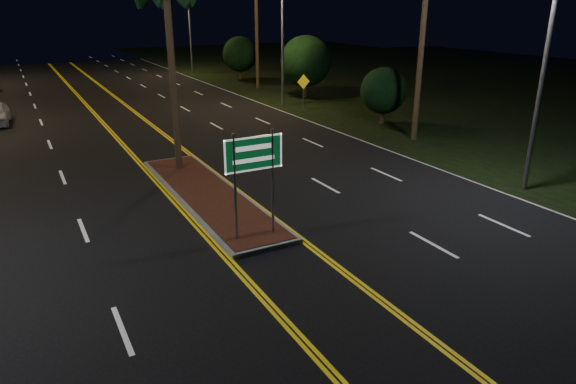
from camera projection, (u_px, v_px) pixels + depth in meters
ground at (301, 281)px, 13.19m from camera, size 120.00×120.00×0.00m
grass_right at (450, 82)px, 47.21m from camera, size 40.00×110.00×0.01m
median_island at (208, 195)px, 18.96m from camera, size 2.25×10.25×0.17m
highway_sign at (254, 164)px, 14.68m from camera, size 1.80×0.08×3.20m
streetlight_right_near at (542, 37)px, 17.62m from camera, size 1.91×0.44×9.00m
streetlight_right_mid at (277, 21)px, 34.18m from camera, size 1.91×0.44×9.00m
streetlight_right_far at (185, 16)px, 50.73m from camera, size 1.91×0.44×9.00m
shrub_near at (383, 91)px, 30.11m from camera, size 2.70×2.70×3.30m
shrub_mid at (306, 61)px, 38.34m from camera, size 3.78×3.78×4.62m
shrub_far at (240, 54)px, 48.32m from camera, size 3.24×3.24×3.96m
warning_sign at (303, 87)px, 34.70m from camera, size 0.96×0.10×2.29m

